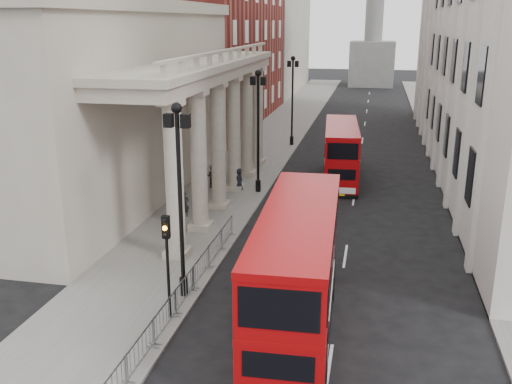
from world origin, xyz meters
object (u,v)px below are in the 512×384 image
lamp_post_south (180,189)px  traffic_light (167,248)px  lamp_post_mid (258,123)px  lamp_post_north (292,94)px  pedestrian_a (185,204)px  pedestrian_b (212,177)px  bus_far (341,152)px  pedestrian_c (239,180)px  bus_near (297,269)px

lamp_post_south → traffic_light: (0.10, -2.02, -1.80)m
lamp_post_mid → lamp_post_north: (0.00, 16.00, 0.00)m
pedestrian_a → pedestrian_b: pedestrian_b is taller
lamp_post_north → bus_far: (5.36, -11.44, -2.72)m
bus_far → pedestrian_b: 9.82m
lamp_post_mid → lamp_post_north: same height
bus_far → pedestrian_b: bus_far is taller
lamp_post_mid → pedestrian_c: (-1.35, -0.19, -3.97)m
lamp_post_mid → pedestrian_a: (-3.28, -6.11, -4.03)m
bus_near → lamp_post_mid: bearing=104.0°
bus_far → pedestrian_b: (-8.72, -4.33, -1.25)m
lamp_post_mid → lamp_post_south: bearing=-90.0°
bus_far → pedestrian_a: size_ratio=6.47×
lamp_post_south → bus_far: lamp_post_south is taller
traffic_light → bus_far: traffic_light is taller
traffic_light → pedestrian_c: size_ratio=2.63×
lamp_post_north → pedestrian_c: size_ratio=5.08×
pedestrian_a → pedestrian_b: (-0.08, 6.34, 0.05)m
pedestrian_a → bus_far: bearing=30.9°
bus_near → pedestrian_b: 19.85m
lamp_post_north → bus_near: (5.13, -33.64, -2.39)m
bus_near → lamp_post_south: bearing=160.1°
pedestrian_c → lamp_post_south: bearing=-52.4°
pedestrian_b → lamp_post_mid: bearing=-177.5°
lamp_post_south → lamp_post_mid: size_ratio=1.00×
lamp_post_south → bus_near: (5.13, -1.64, -2.39)m
lamp_post_south → pedestrian_c: size_ratio=5.08×
lamp_post_south → pedestrian_b: 17.04m
lamp_post_north → pedestrian_c: 16.72m
lamp_post_north → pedestrian_a: lamp_post_north is taller
bus_near → pedestrian_c: bus_near is taller
lamp_post_north → pedestrian_b: bearing=-102.0°
pedestrian_c → traffic_light: bearing=-52.6°
lamp_post_mid → bus_near: 18.53m
lamp_post_south → pedestrian_a: lamp_post_south is taller
lamp_post_mid → bus_near: size_ratio=0.74×
lamp_post_south → bus_far: (5.36, 20.56, -2.72)m
lamp_post_mid → traffic_light: bearing=-89.7°
bus_far → pedestrian_a: bus_far is taller
pedestrian_b → lamp_post_south: bearing=108.1°
bus_near → pedestrian_b: (-8.49, 17.87, -1.58)m
lamp_post_north → bus_far: bearing=-64.9°
bus_near → pedestrian_c: 18.68m
lamp_post_north → pedestrian_c: bearing=-94.8°
traffic_light → pedestrian_c: 18.02m
lamp_post_north → bus_near: lamp_post_north is taller
lamp_post_north → bus_near: 34.11m
pedestrian_c → pedestrian_a: bearing=-75.3°
lamp_post_south → bus_near: lamp_post_south is taller
pedestrian_a → lamp_post_south: bearing=-91.8°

